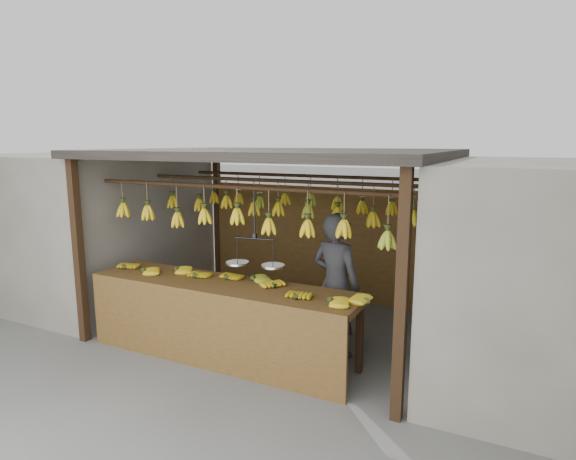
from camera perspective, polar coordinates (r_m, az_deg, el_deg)
The scene contains 8 objects.
ground at distance 6.73m, azimuth -1.16°, elevation -11.38°, with size 80.00×80.00×0.00m, color #5B5B57.
stall at distance 6.56m, azimuth 0.11°, elevation 5.82°, with size 4.30×3.30×2.40m.
neighbor_left at distance 8.64m, azimuth -22.86°, elevation 0.62°, with size 3.00×3.00×2.30m, color slate.
counter at distance 5.57m, azimuth -8.36°, elevation -8.45°, with size 3.50×0.75×0.96m.
hanging_bananas at distance 6.30m, azimuth -1.15°, elevation 2.37°, with size 3.63×2.24×0.40m.
balance_scale at distance 5.42m, azimuth -3.94°, elevation -3.57°, with size 0.68×0.32×0.88m.
vendor at distance 5.66m, azimuth 5.67°, elevation -6.50°, with size 0.62×0.41×1.71m, color #262628.
bag_bundles at distance 7.11m, azimuth 18.09°, elevation -2.15°, with size 0.08×0.26×1.19m.
Camera 1 is at (2.90, -5.53, 2.50)m, focal length 30.00 mm.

